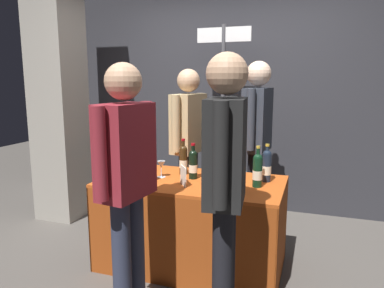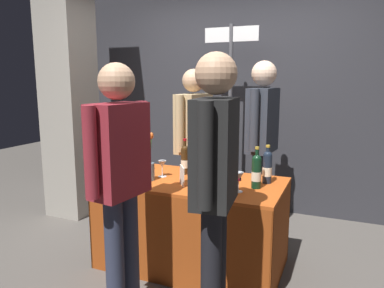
{
  "view_description": "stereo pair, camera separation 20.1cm",
  "coord_description": "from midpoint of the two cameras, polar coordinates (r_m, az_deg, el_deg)",
  "views": [
    {
      "loc": [
        0.94,
        -2.73,
        1.54
      ],
      "look_at": [
        0.0,
        0.0,
        1.04
      ],
      "focal_mm": 34.05,
      "sensor_mm": 36.0,
      "label": 1
    },
    {
      "loc": [
        1.12,
        -2.65,
        1.54
      ],
      "look_at": [
        0.0,
        0.0,
        1.04
      ],
      "focal_mm": 34.05,
      "sensor_mm": 36.0,
      "label": 2
    }
  ],
  "objects": [
    {
      "name": "display_bottle_6",
      "position": [
        2.8,
        8.22,
        -4.04
      ],
      "size": [
        0.08,
        0.08,
        0.32
      ],
      "color": "black",
      "rests_on": "tasting_table"
    },
    {
      "name": "display_bottle_0",
      "position": [
        3.01,
        -1.74,
        -3.12
      ],
      "size": [
        0.07,
        0.07,
        0.3
      ],
      "color": "black",
      "rests_on": "tasting_table"
    },
    {
      "name": "display_bottle_3",
      "position": [
        3.15,
        2.5,
        -2.33
      ],
      "size": [
        0.08,
        0.08,
        0.32
      ],
      "color": "#38230F",
      "rests_on": "tasting_table"
    },
    {
      "name": "display_bottle_2",
      "position": [
        3.2,
        -10.33,
        -2.29
      ],
      "size": [
        0.07,
        0.07,
        0.31
      ],
      "color": "#38230F",
      "rests_on": "tasting_table"
    },
    {
      "name": "display_bottle_5",
      "position": [
        2.58,
        3.62,
        -5.4
      ],
      "size": [
        0.08,
        0.08,
        0.29
      ],
      "color": "black",
      "rests_on": "tasting_table"
    },
    {
      "name": "tasting_table",
      "position": [
        3.06,
        -1.91,
        -9.68
      ],
      "size": [
        1.48,
        0.8,
        0.74
      ],
      "color": "#B74C19",
      "rests_on": "ground_plane"
    },
    {
      "name": "taster_foreground_left",
      "position": [
        2.08,
        2.51,
        -4.73
      ],
      "size": [
        0.26,
        0.55,
        1.7
      ],
      "rotation": [
        0.0,
        0.0,
        1.69
      ],
      "color": "black",
      "rests_on": "ground_plane"
    },
    {
      "name": "display_bottle_1",
      "position": [
        2.96,
        9.74,
        -3.32
      ],
      "size": [
        0.07,
        0.07,
        0.31
      ],
      "color": "#192333",
      "rests_on": "tasting_table"
    },
    {
      "name": "taster_foreground_right",
      "position": [
        2.32,
        -12.74,
        -4.26
      ],
      "size": [
        0.26,
        0.55,
        1.65
      ],
      "rotation": [
        0.0,
        0.0,
        1.44
      ],
      "color": "#2D3347",
      "rests_on": "ground_plane"
    },
    {
      "name": "vendor_assistant",
      "position": [
        3.58,
        8.56,
        1.79
      ],
      "size": [
        0.25,
        0.58,
        1.72
      ],
      "rotation": [
        0.0,
        0.0,
        -1.66
      ],
      "color": "black",
      "rests_on": "ground_plane"
    },
    {
      "name": "brochure_stand",
      "position": [
        2.83,
        -3.42,
        -5.02
      ],
      "size": [
        0.1,
        0.13,
        0.15
      ],
      "primitive_type": "cube",
      "rotation": [
        0.02,
        0.0,
        2.18
      ],
      "color": "silver",
      "rests_on": "tasting_table"
    },
    {
      "name": "display_bottle_4",
      "position": [
        2.92,
        3.33,
        -3.23
      ],
      "size": [
        0.07,
        0.07,
        0.33
      ],
      "color": "black",
      "rests_on": "tasting_table"
    },
    {
      "name": "wine_glass_near_vendor",
      "position": [
        3.07,
        -6.76,
        -3.35
      ],
      "size": [
        0.07,
        0.07,
        0.14
      ],
      "color": "silver",
      "rests_on": "tasting_table"
    },
    {
      "name": "ground_plane",
      "position": [
        3.27,
        -1.85,
        -18.2
      ],
      "size": [
        12.0,
        12.0,
        0.0
      ],
      "primitive_type": "plane",
      "color": "#514C47"
    },
    {
      "name": "booth_signpost",
      "position": [
        4.02,
        3.42,
        6.65
      ],
      "size": [
        0.59,
        0.04,
        2.13
      ],
      "color": "#47474C",
      "rests_on": "ground_plane"
    },
    {
      "name": "concrete_pillar",
      "position": [
        4.32,
        -21.63,
        9.66
      ],
      "size": [
        0.47,
        0.47,
        3.14
      ],
      "primitive_type": "cube",
      "color": "gray",
      "rests_on": "ground_plane"
    },
    {
      "name": "featured_wine_bottle",
      "position": [
        3.15,
        -3.19,
        -2.43
      ],
      "size": [
        0.07,
        0.07,
        0.31
      ],
      "color": "#38230F",
      "rests_on": "tasting_table"
    },
    {
      "name": "flower_vase",
      "position": [
        2.97,
        -8.65,
        -3.65
      ],
      "size": [
        0.09,
        0.08,
        0.4
      ],
      "color": "slate",
      "rests_on": "tasting_table"
    },
    {
      "name": "wine_glass_mid",
      "position": [
        2.69,
        5.56,
        -5.13
      ],
      "size": [
        0.08,
        0.08,
        0.15
      ],
      "color": "silver",
      "rests_on": "tasting_table"
    },
    {
      "name": "back_partition",
      "position": [
        4.44,
        5.57,
        7.52
      ],
      "size": [
        6.07,
        0.12,
        2.71
      ],
      "primitive_type": "cube",
      "color": "#2D2D33",
      "rests_on": "ground_plane"
    },
    {
      "name": "vendor_presenter",
      "position": [
        3.66,
        -2.12,
        1.34
      ],
      "size": [
        0.27,
        0.59,
        1.65
      ],
      "rotation": [
        0.0,
        0.0,
        -1.71
      ],
      "color": "black",
      "rests_on": "ground_plane"
    }
  ]
}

